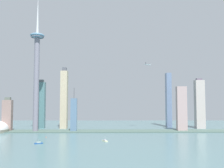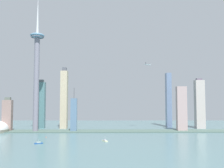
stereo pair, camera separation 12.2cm
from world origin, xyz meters
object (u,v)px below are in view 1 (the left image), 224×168
at_px(skyscraper_3, 169,100).
at_px(channel_buoy_1, 46,137).
at_px(skyscraper_5, 64,99).
at_px(skyscraper_1, 41,105).
at_px(boat_3, 39,143).
at_px(boat_0, 105,141).
at_px(skyscraper_2, 7,115).
at_px(skyscraper_4, 200,104).
at_px(observation_tower, 37,65).
at_px(skyscraper_0, 182,109).
at_px(airplane, 148,65).
at_px(skyscraper_6, 74,115).

bearing_deg(skyscraper_3, channel_buoy_1, -147.95).
height_order(skyscraper_5, channel_buoy_1, skyscraper_5).
bearing_deg(skyscraper_1, boat_3, -74.97).
relative_size(skyscraper_1, boat_0, 9.36).
bearing_deg(skyscraper_2, skyscraper_5, 22.99).
xyz_separation_m(skyscraper_3, skyscraper_4, (83.93, -39.25, -12.02)).
xyz_separation_m(skyscraper_1, skyscraper_2, (-70.29, -73.66, -27.25)).
bearing_deg(boat_3, skyscraper_5, 66.46).
distance_m(observation_tower, skyscraper_0, 415.49).
xyz_separation_m(skyscraper_3, channel_buoy_1, (-332.44, -208.10, -84.16)).
height_order(observation_tower, airplane, observation_tower).
bearing_deg(skyscraper_5, skyscraper_1, 170.15).
bearing_deg(boat_0, skyscraper_2, 29.42).
relative_size(observation_tower, skyscraper_3, 2.21).
xyz_separation_m(skyscraper_0, skyscraper_3, (-10.97, 98.55, 24.14)).
distance_m(skyscraper_3, skyscraper_5, 326.80).
distance_m(skyscraper_0, channel_buoy_1, 365.43).
xyz_separation_m(skyscraper_1, airplane, (322.04, -50.29, 116.60)).
xyz_separation_m(skyscraper_6, boat_0, (86.94, -155.72, -43.65)).
height_order(skyscraper_1, channel_buoy_1, skyscraper_1).
bearing_deg(airplane, boat_0, -162.01).
distance_m(skyscraper_5, channel_buoy_1, 195.17).
bearing_deg(boat_3, channel_buoy_1, 70.60).
bearing_deg(skyscraper_0, channel_buoy_1, -162.31).
height_order(skyscraper_0, skyscraper_1, skyscraper_1).
height_order(skyscraper_4, airplane, airplane).
relative_size(skyscraper_4, channel_buoy_1, 56.67).
bearing_deg(channel_buoy_1, skyscraper_4, 22.07).
xyz_separation_m(skyscraper_1, skyscraper_5, (73.34, -12.73, 17.26)).
distance_m(skyscraper_0, skyscraper_6, 296.61).
bearing_deg(airplane, channel_buoy_1, 169.01).
xyz_separation_m(observation_tower, skyscraper_0, (398.16, 9.57, -118.37)).
distance_m(skyscraper_2, skyscraper_4, 556.15).
relative_size(skyscraper_2, boat_0, 5.88).
distance_m(skyscraper_5, airplane, 270.43).
distance_m(skyscraper_0, skyscraper_1, 416.77).
height_order(skyscraper_0, skyscraper_3, skyscraper_3).
xyz_separation_m(skyscraper_2, skyscraper_3, (468.67, 94.55, 41.53)).
xyz_separation_m(skyscraper_6, channel_buoy_1, (-47.29, -104.22, -43.73)).
height_order(skyscraper_6, boat_3, skyscraper_6).
relative_size(skyscraper_3, channel_buoy_1, 64.37).
distance_m(observation_tower, skyscraper_4, 487.84).
distance_m(observation_tower, skyscraper_3, 412.90).
bearing_deg(skyscraper_1, skyscraper_3, 3.00).
xyz_separation_m(skyscraper_3, boat_3, (-327.81, -283.64, -84.20)).
xyz_separation_m(channel_buoy_1, airplane, (256.10, 136.92, 186.47)).
bearing_deg(skyscraper_4, skyscraper_1, 177.82).
height_order(skyscraper_1, skyscraper_4, skyscraper_4).
relative_size(boat_3, airplane, 0.81).
bearing_deg(channel_buoy_1, skyscraper_5, 87.57).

